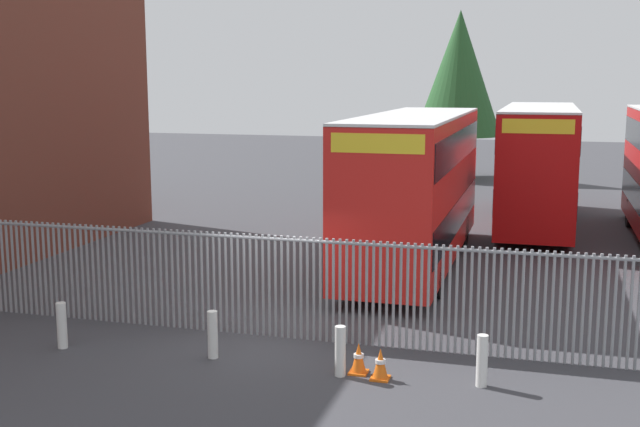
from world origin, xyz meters
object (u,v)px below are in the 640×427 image
object	(u,v)px
bollard_center_front	(213,335)
bollard_far_right	(482,361)
double_decker_bus_near_gate	(415,184)
traffic_cone_mid_forecourt	(380,364)
bollard_near_right	(340,351)
traffic_cone_by_gate	(359,358)
bollard_near_left	(62,325)
double_decker_bus_behind_fence_right	(538,161)

from	to	relation	value
bollard_center_front	bollard_far_right	xyz separation A→B (m)	(5.19, -0.04, 0.00)
double_decker_bus_near_gate	bollard_center_front	size ratio (longest dim) A/B	11.38
double_decker_bus_near_gate	traffic_cone_mid_forecourt	size ratio (longest dim) A/B	18.32
bollard_near_right	double_decker_bus_near_gate	bearing A→B (deg)	90.87
double_decker_bus_near_gate	traffic_cone_by_gate	size ratio (longest dim) A/B	18.32
double_decker_bus_near_gate	traffic_cone_mid_forecourt	distance (m)	9.39
bollard_center_front	double_decker_bus_near_gate	bearing A→B (deg)	74.29
bollard_near_left	bollard_near_right	xyz separation A→B (m)	(5.82, 0.06, 0.00)
bollard_far_right	traffic_cone_mid_forecourt	bearing A→B (deg)	-174.86
double_decker_bus_near_gate	bollard_near_right	bearing A→B (deg)	-89.13
double_decker_bus_behind_fence_right	traffic_cone_by_gate	xyz separation A→B (m)	(-2.89, -16.57, -2.13)
double_decker_bus_behind_fence_right	bollard_near_left	world-z (taller)	double_decker_bus_behind_fence_right
bollard_near_left	bollard_near_right	bearing A→B (deg)	0.54
bollard_far_right	traffic_cone_mid_forecourt	world-z (taller)	bollard_far_right
bollard_near_left	bollard_near_right	size ratio (longest dim) A/B	1.00
double_decker_bus_near_gate	bollard_near_left	distance (m)	10.99
double_decker_bus_behind_fence_right	bollard_center_front	world-z (taller)	double_decker_bus_behind_fence_right
bollard_far_right	bollard_near_right	bearing A→B (deg)	-175.47
bollard_center_front	traffic_cone_mid_forecourt	bearing A→B (deg)	-3.47
bollard_far_right	bollard_center_front	bearing A→B (deg)	179.52
bollard_near_left	double_decker_bus_near_gate	bearing A→B (deg)	58.28
double_decker_bus_near_gate	traffic_cone_by_gate	distance (m)	9.19
bollard_near_right	bollard_far_right	world-z (taller)	same
bollard_near_left	traffic_cone_by_gate	xyz separation A→B (m)	(6.12, 0.27, -0.19)
bollard_far_right	bollard_near_left	bearing A→B (deg)	-178.24
bollard_near_left	bollard_far_right	world-z (taller)	same
bollard_center_front	traffic_cone_by_gate	world-z (taller)	bollard_center_front
double_decker_bus_behind_fence_right	bollard_center_front	xyz separation A→B (m)	(-5.83, -16.55, -1.95)
double_decker_bus_behind_fence_right	double_decker_bus_near_gate	bearing A→B (deg)	-113.54
double_decker_bus_near_gate	traffic_cone_mid_forecourt	xyz separation A→B (m)	(0.89, -9.10, -2.13)
double_decker_bus_near_gate	bollard_near_left	world-z (taller)	double_decker_bus_near_gate
bollard_center_front	bollard_far_right	size ratio (longest dim) A/B	1.00
bollard_near_left	bollard_center_front	distance (m)	3.20
bollard_near_right	traffic_cone_by_gate	distance (m)	0.41
double_decker_bus_behind_fence_right	bollard_near_right	distance (m)	17.20
bollard_near_left	traffic_cone_by_gate	bearing A→B (deg)	2.56
bollard_near_left	bollard_near_right	world-z (taller)	same
bollard_near_right	bollard_far_right	xyz separation A→B (m)	(2.55, 0.20, 0.00)
bollard_far_right	double_decker_bus_behind_fence_right	bearing A→B (deg)	87.78
double_decker_bus_near_gate	double_decker_bus_behind_fence_right	xyz separation A→B (m)	(3.33, 7.65, 0.00)
double_decker_bus_near_gate	bollard_near_right	distance (m)	9.35
bollard_far_right	traffic_cone_by_gate	bearing A→B (deg)	179.57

